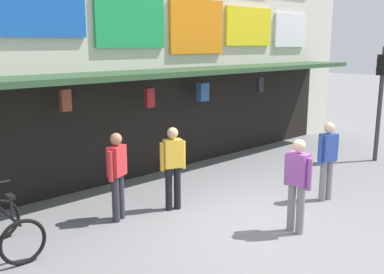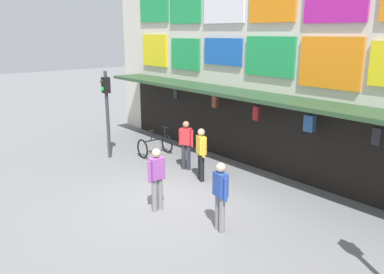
# 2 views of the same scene
# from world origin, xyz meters

# --- Properties ---
(ground_plane) EXTENTS (80.00, 80.00, 0.00)m
(ground_plane) POSITION_xyz_m (0.00, 0.00, 0.00)
(ground_plane) COLOR slate
(shopfront) EXTENTS (18.00, 2.60, 8.00)m
(shopfront) POSITION_xyz_m (-0.00, 4.57, 3.96)
(shopfront) COLOR beige
(shopfront) RESTS_ON ground
(traffic_light_far) EXTENTS (0.30, 0.34, 3.20)m
(traffic_light_far) POSITION_xyz_m (5.98, 0.65, 2.14)
(traffic_light_far) COLOR #38383D
(traffic_light_far) RESTS_ON ground
(bicycle_parked) EXTENTS (0.75, 1.18, 1.05)m
(bicycle_parked) POSITION_xyz_m (-3.75, 2.09, 0.39)
(bicycle_parked) COLOR black
(bicycle_parked) RESTS_ON ground
(pedestrian_in_blue) EXTENTS (0.52, 0.29, 1.68)m
(pedestrian_in_blue) POSITION_xyz_m (2.06, -0.08, 0.95)
(pedestrian_in_blue) COLOR gray
(pedestrian_in_blue) RESTS_ON ground
(pedestrian_in_white) EXTENTS (0.49, 0.35, 1.68)m
(pedestrian_in_white) POSITION_xyz_m (-1.77, 2.00, 0.95)
(pedestrian_in_white) COLOR #2D2D38
(pedestrian_in_white) RESTS_ON ground
(pedestrian_in_green) EXTENTS (0.23, 0.53, 1.68)m
(pedestrian_in_green) POSITION_xyz_m (0.23, -0.57, 0.95)
(pedestrian_in_green) COLOR gray
(pedestrian_in_green) RESTS_ON ground
(pedestrian_in_black) EXTENTS (0.50, 0.33, 1.68)m
(pedestrian_in_black) POSITION_xyz_m (-0.66, 1.71, 0.95)
(pedestrian_in_black) COLOR black
(pedestrian_in_black) RESTS_ON ground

